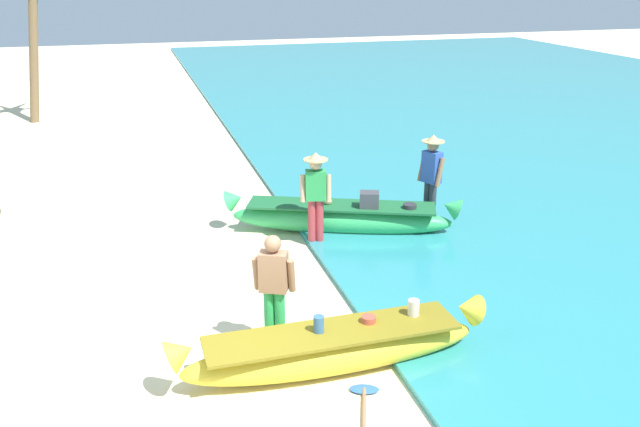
# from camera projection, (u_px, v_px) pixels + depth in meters

# --- Properties ---
(ground_plane) EXTENTS (80.00, 80.00, 0.00)m
(ground_plane) POSITION_uv_depth(u_px,v_px,m) (251.00, 378.00, 8.28)
(ground_plane) COLOR beige
(boat_yellow_foreground) EXTENTS (4.11, 0.74, 0.83)m
(boat_yellow_foreground) POSITION_uv_depth(u_px,v_px,m) (333.00, 349.00, 8.35)
(boat_yellow_foreground) COLOR yellow
(boat_yellow_foreground) RESTS_ON ground
(boat_green_midground) EXTENTS (4.31, 2.24, 0.87)m
(boat_green_midground) POSITION_uv_depth(u_px,v_px,m) (342.00, 217.00, 12.69)
(boat_green_midground) COLOR #38B760
(boat_green_midground) RESTS_ON ground
(person_vendor_hatted) EXTENTS (0.58, 0.44, 1.76)m
(person_vendor_hatted) POSITION_uv_depth(u_px,v_px,m) (316.00, 193.00, 11.88)
(person_vendor_hatted) COLOR #B2383D
(person_vendor_hatted) RESTS_ON ground
(person_tourist_customer) EXTENTS (0.58, 0.40, 1.63)m
(person_tourist_customer) POSITION_uv_depth(u_px,v_px,m) (274.00, 286.00, 8.62)
(person_tourist_customer) COLOR green
(person_tourist_customer) RESTS_ON ground
(person_vendor_assistant) EXTENTS (0.44, 0.59, 1.82)m
(person_vendor_assistant) POSITION_uv_depth(u_px,v_px,m) (431.00, 174.00, 12.84)
(person_vendor_assistant) COLOR #333842
(person_vendor_assistant) RESTS_ON ground
(paddle) EXTENTS (0.79, 1.69, 0.05)m
(paddle) POSITION_uv_depth(u_px,v_px,m) (364.00, 417.00, 7.53)
(paddle) COLOR #8E6B47
(paddle) RESTS_ON ground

